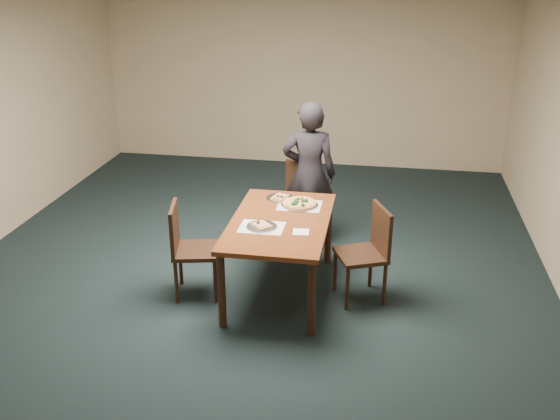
% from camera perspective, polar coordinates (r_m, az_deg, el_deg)
% --- Properties ---
extents(ground, '(8.00, 8.00, 0.00)m').
position_cam_1_polar(ground, '(6.17, -3.29, -7.09)').
color(ground, black).
rests_on(ground, ground).
extents(room_shell, '(8.00, 8.00, 8.00)m').
position_cam_1_polar(room_shell, '(5.52, -3.69, 8.80)').
color(room_shell, tan).
rests_on(room_shell, ground).
extents(dining_table, '(0.90, 1.50, 0.75)m').
position_cam_1_polar(dining_table, '(5.81, -0.00, -1.75)').
color(dining_table, '#552611').
rests_on(dining_table, ground).
extents(chair_far, '(0.56, 0.56, 0.91)m').
position_cam_1_polar(chair_far, '(6.91, 1.54, 1.04)').
color(chair_far, black).
rests_on(chair_far, ground).
extents(chair_left, '(0.50, 0.50, 0.91)m').
position_cam_1_polar(chair_left, '(5.90, -8.46, -3.14)').
color(chair_left, black).
rests_on(chair_left, ground).
extents(chair_right, '(0.55, 0.55, 0.91)m').
position_cam_1_polar(chair_right, '(5.83, 8.13, -3.46)').
color(chair_right, black).
rests_on(chair_right, ground).
extents(diner, '(0.60, 0.41, 1.62)m').
position_cam_1_polar(diner, '(6.80, 2.69, 3.29)').
color(diner, black).
rests_on(diner, ground).
extents(placemat_main, '(0.42, 0.32, 0.00)m').
position_cam_1_polar(placemat_main, '(6.10, 1.79, 0.42)').
color(placemat_main, white).
rests_on(placemat_main, dining_table).
extents(placemat_near, '(0.40, 0.30, 0.00)m').
position_cam_1_polar(placemat_near, '(5.62, -1.68, -1.58)').
color(placemat_near, white).
rests_on(placemat_near, dining_table).
extents(pizza_pan, '(0.36, 0.36, 0.07)m').
position_cam_1_polar(pizza_pan, '(6.09, 1.79, 0.61)').
color(pizza_pan, silver).
rests_on(pizza_pan, dining_table).
extents(slice_plate_near, '(0.28, 0.28, 0.06)m').
position_cam_1_polar(slice_plate_near, '(5.61, -1.69, -1.47)').
color(slice_plate_near, silver).
rests_on(slice_plate_near, dining_table).
extents(slice_plate_far, '(0.28, 0.28, 0.06)m').
position_cam_1_polar(slice_plate_far, '(6.26, 0.01, 1.14)').
color(slice_plate_far, silver).
rests_on(slice_plate_far, dining_table).
extents(napkin, '(0.15, 0.15, 0.01)m').
position_cam_1_polar(napkin, '(5.52, 1.92, -2.03)').
color(napkin, white).
rests_on(napkin, dining_table).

